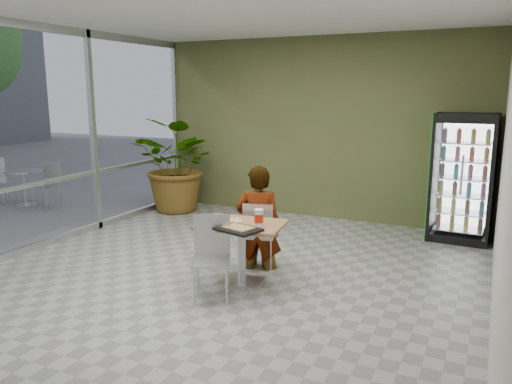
% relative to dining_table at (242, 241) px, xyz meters
% --- Properties ---
extents(ground, '(7.00, 7.00, 0.00)m').
position_rel_dining_table_xyz_m(ground, '(-0.30, -0.01, -0.54)').
color(ground, gray).
rests_on(ground, ground).
extents(room_envelope, '(6.00, 7.00, 3.20)m').
position_rel_dining_table_xyz_m(room_envelope, '(-0.30, -0.01, 1.06)').
color(room_envelope, beige).
rests_on(room_envelope, ground).
extents(storefront_frame, '(0.10, 7.00, 3.20)m').
position_rel_dining_table_xyz_m(storefront_frame, '(-3.30, -0.01, 1.06)').
color(storefront_frame, '#B6B9BB').
rests_on(storefront_frame, ground).
extents(dining_table, '(1.06, 0.80, 0.75)m').
position_rel_dining_table_xyz_m(dining_table, '(0.00, 0.00, 0.00)').
color(dining_table, '#9D7543').
rests_on(dining_table, ground).
extents(chair_far, '(0.48, 0.48, 0.87)m').
position_rel_dining_table_xyz_m(chair_far, '(-0.05, 0.59, -0.03)').
color(chair_far, '#B6B9BB').
rests_on(chair_far, ground).
extents(chair_near, '(0.55, 0.55, 0.92)m').
position_rel_dining_table_xyz_m(chair_near, '(-0.14, -0.45, 0.00)').
color(chair_near, '#B6B9BB').
rests_on(chair_near, ground).
extents(seated_woman, '(0.69, 0.54, 1.64)m').
position_rel_dining_table_xyz_m(seated_woman, '(-0.08, 0.62, -0.01)').
color(seated_woman, black).
rests_on(seated_woman, ground).
extents(pizza_plate, '(0.30, 0.26, 0.03)m').
position_rel_dining_table_xyz_m(pizza_plate, '(-0.11, 0.05, 0.23)').
color(pizza_plate, silver).
rests_on(pizza_plate, dining_table).
extents(soda_cup, '(0.11, 0.11, 0.19)m').
position_rel_dining_table_xyz_m(soda_cup, '(0.23, -0.00, 0.30)').
color(soda_cup, silver).
rests_on(soda_cup, dining_table).
extents(napkin_stack, '(0.21, 0.21, 0.02)m').
position_rel_dining_table_xyz_m(napkin_stack, '(-0.27, -0.22, 0.22)').
color(napkin_stack, silver).
rests_on(napkin_stack, dining_table).
extents(cafeteria_tray, '(0.54, 0.45, 0.03)m').
position_rel_dining_table_xyz_m(cafeteria_tray, '(0.12, -0.30, 0.23)').
color(cafeteria_tray, black).
rests_on(cafeteria_tray, dining_table).
extents(beverage_fridge, '(0.92, 0.72, 1.94)m').
position_rel_dining_table_xyz_m(beverage_fridge, '(2.19, 3.05, 0.43)').
color(beverage_fridge, black).
rests_on(beverage_fridge, ground).
extents(potted_plant, '(1.79, 1.61, 1.79)m').
position_rel_dining_table_xyz_m(potted_plant, '(-2.75, 2.76, 0.36)').
color(potted_plant, '#265F27').
rests_on(potted_plant, ground).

